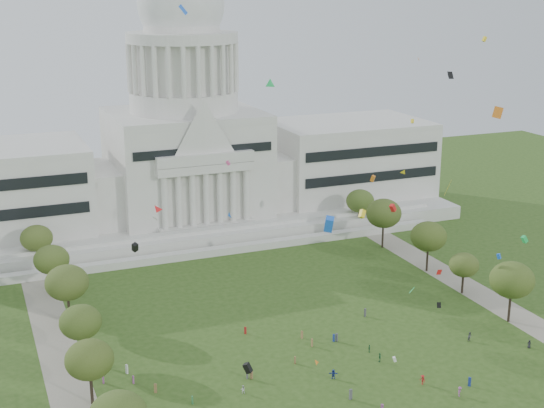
% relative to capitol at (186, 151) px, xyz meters
% --- Properties ---
extents(ground, '(400.00, 400.00, 0.00)m').
position_rel_capitol_xyz_m(ground, '(0.00, -113.59, -22.30)').
color(ground, '#2D4C17').
rests_on(ground, ground).
extents(capitol, '(160.00, 64.50, 91.30)m').
position_rel_capitol_xyz_m(capitol, '(0.00, 0.00, 0.00)').
color(capitol, silver).
rests_on(capitol, ground).
extents(path_left, '(8.00, 160.00, 0.04)m').
position_rel_capitol_xyz_m(path_left, '(-48.00, -83.59, -22.28)').
color(path_left, gray).
rests_on(path_left, ground).
extents(path_right, '(8.00, 160.00, 0.04)m').
position_rel_capitol_xyz_m(path_right, '(48.00, -83.59, -22.28)').
color(path_right, gray).
rests_on(path_right, ground).
extents(row_tree_l_2, '(8.42, 8.42, 11.97)m').
position_rel_capitol_xyz_m(row_tree_l_2, '(-45.04, -96.29, -13.79)').
color(row_tree_l_2, black).
rests_on(row_tree_l_2, ground).
extents(row_tree_r_2, '(9.55, 9.55, 13.58)m').
position_rel_capitol_xyz_m(row_tree_r_2, '(44.17, -96.15, -12.64)').
color(row_tree_r_2, black).
rests_on(row_tree_r_2, ground).
extents(row_tree_l_3, '(8.12, 8.12, 11.55)m').
position_rel_capitol_xyz_m(row_tree_l_3, '(-44.09, -79.67, -14.09)').
color(row_tree_l_3, black).
rests_on(row_tree_l_3, ground).
extents(row_tree_r_3, '(7.01, 7.01, 9.98)m').
position_rel_capitol_xyz_m(row_tree_r_3, '(44.40, -79.10, -15.21)').
color(row_tree_r_3, black).
rests_on(row_tree_r_3, ground).
extents(row_tree_l_4, '(9.29, 9.29, 13.21)m').
position_rel_capitol_xyz_m(row_tree_l_4, '(-44.08, -61.17, -12.90)').
color(row_tree_l_4, black).
rests_on(row_tree_l_4, ground).
extents(row_tree_r_4, '(9.19, 9.19, 13.06)m').
position_rel_capitol_xyz_m(row_tree_r_4, '(44.76, -63.55, -13.01)').
color(row_tree_r_4, black).
rests_on(row_tree_r_4, ground).
extents(row_tree_l_5, '(8.33, 8.33, 11.85)m').
position_rel_capitol_xyz_m(row_tree_l_5, '(-45.22, -42.58, -13.88)').
color(row_tree_l_5, black).
rests_on(row_tree_l_5, ground).
extents(row_tree_r_5, '(9.82, 9.82, 13.96)m').
position_rel_capitol_xyz_m(row_tree_r_5, '(43.49, -43.40, -12.37)').
color(row_tree_r_5, black).
rests_on(row_tree_r_5, ground).
extents(row_tree_l_6, '(8.19, 8.19, 11.64)m').
position_rel_capitol_xyz_m(row_tree_l_6, '(-46.87, -24.45, -14.02)').
color(row_tree_l_6, black).
rests_on(row_tree_l_6, ground).
extents(row_tree_r_6, '(8.42, 8.42, 11.97)m').
position_rel_capitol_xyz_m(row_tree_r_6, '(45.96, -25.46, -13.79)').
color(row_tree_r_6, black).
rests_on(row_tree_r_6, ground).
extents(person_0, '(0.94, 1.01, 1.73)m').
position_rel_capitol_xyz_m(person_0, '(39.79, -107.93, -21.43)').
color(person_0, '#26262B').
rests_on(person_0, ground).
extents(person_2, '(1.10, 0.86, 1.99)m').
position_rel_capitol_xyz_m(person_2, '(30.65, -100.85, -21.30)').
color(person_2, '#4C4C51').
rests_on(person_2, ground).
extents(person_3, '(0.99, 1.34, 1.87)m').
position_rel_capitol_xyz_m(person_3, '(11.90, -112.19, -21.36)').
color(person_3, '#B21E1E').
rests_on(person_3, ground).
extents(person_4, '(0.96, 1.24, 1.87)m').
position_rel_capitol_xyz_m(person_4, '(9.04, -101.67, -21.36)').
color(person_4, '#33723F').
rests_on(person_4, ground).
extents(person_5, '(1.86, 1.39, 1.87)m').
position_rel_capitol_xyz_m(person_5, '(-2.25, -104.21, -21.36)').
color(person_5, navy).
rests_on(person_5, ground).
extents(person_8, '(0.86, 0.64, 1.61)m').
position_rel_capitol_xyz_m(person_8, '(-19.56, -102.83, -21.49)').
color(person_8, silver).
rests_on(person_8, ground).
extents(person_9, '(1.34, 1.20, 1.86)m').
position_rel_capitol_xyz_m(person_9, '(15.69, -118.25, -21.37)').
color(person_9, '#994C8C').
rests_on(person_9, ground).
extents(person_10, '(0.84, 1.06, 1.60)m').
position_rel_capitol_xyz_m(person_10, '(9.13, -97.41, -21.49)').
color(person_10, '#33723F').
rests_on(person_10, ground).
extents(distant_crowd, '(61.92, 38.88, 1.95)m').
position_rel_capitol_xyz_m(distant_crowd, '(-13.72, -100.12, -21.43)').
color(distant_crowd, '#4C4C51').
rests_on(distant_crowd, ground).
extents(kite_swarm, '(85.35, 98.58, 63.78)m').
position_rel_capitol_xyz_m(kite_swarm, '(-1.03, -105.22, 8.25)').
color(kite_swarm, yellow).
rests_on(kite_swarm, ground).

